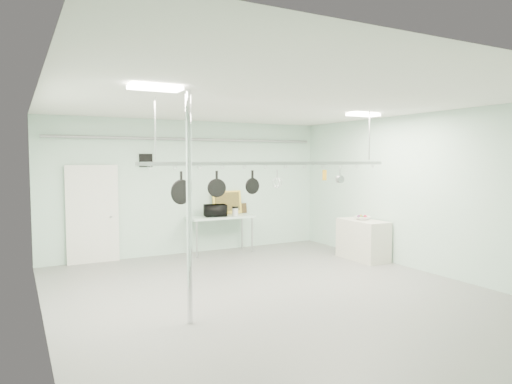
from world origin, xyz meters
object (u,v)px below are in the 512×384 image
skillet_mid (217,183)px  fruit_bowl (362,218)px  pot_rack (276,162)px  chrome_pole (189,208)px  side_cabinet (363,240)px  microwave (215,210)px  coffee_canister (235,212)px  skillet_left (181,188)px  skillet_right (252,182)px  prep_table (221,219)px

skillet_mid → fruit_bowl: bearing=33.1°
pot_rack → chrome_pole: bearing=-154.7°
side_cabinet → microwave: bearing=141.3°
coffee_canister → skillet_mid: (-1.86, -3.23, 0.89)m
microwave → skillet_left: (-1.95, -3.26, 0.78)m
chrome_pole → skillet_right: bearing=31.9°
chrome_pole → skillet_left: size_ratio=6.20×
side_cabinet → skillet_mid: skillet_mid is taller
side_cabinet → skillet_right: bearing=-162.1°
fruit_bowl → skillet_right: (-3.42, -1.15, 0.95)m
prep_table → side_cabinet: bearing=-40.8°
prep_table → skillet_left: 4.04m
skillet_left → skillet_mid: 0.60m
coffee_canister → fruit_bowl: (2.21, -2.08, -0.05)m
side_cabinet → coffee_canister: bearing=135.9°
chrome_pole → coffee_canister: chrome_pole is taller
pot_rack → skillet_mid: bearing=180.0°
skillet_left → skillet_mid: bearing=-17.6°
prep_table → pot_rack: size_ratio=0.33×
chrome_pole → pot_rack: (1.90, 0.90, 0.63)m
coffee_canister → fruit_bowl: bearing=-43.3°
pot_rack → skillet_right: pot_rack is taller
skillet_left → microwave: bearing=41.4°
microwave → skillet_mid: skillet_mid is taller
pot_rack → microwave: pot_rack is taller
chrome_pole → skillet_mid: (0.80, 0.90, 0.28)m
skillet_mid → side_cabinet: bearing=32.6°
skillet_mid → pot_rack: bearing=17.4°
microwave → skillet_left: 3.88m
side_cabinet → microwave: size_ratio=2.32×
chrome_pole → coffee_canister: bearing=57.2°
chrome_pole → coffee_canister: size_ratio=18.15×
skillet_right → chrome_pole: bearing=-153.1°
skillet_left → skillet_right: 1.25m
side_cabinet → skillet_right: 3.86m
fruit_bowl → skillet_mid: (-4.07, -1.15, 0.94)m
fruit_bowl → skillet_left: bearing=-166.2°
prep_table → skillet_mid: skillet_mid is taller
side_cabinet → skillet_right: skillet_right is taller
chrome_pole → pot_rack: bearing=25.3°
chrome_pole → microwave: (2.15, 4.16, -0.55)m
microwave → fruit_bowl: size_ratio=1.52×
fruit_bowl → skillet_right: bearing=-161.5°
pot_rack → coffee_canister: 3.54m
microwave → chrome_pole: bearing=73.4°
side_cabinet → fruit_bowl: 0.49m
pot_rack → side_cabinet: bearing=20.4°
chrome_pole → skillet_left: bearing=77.6°
skillet_left → skillet_right: bearing=-17.6°
side_cabinet → skillet_right: (-3.40, -1.10, 1.44)m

